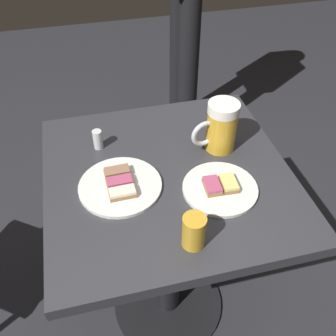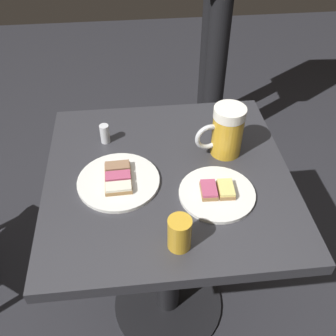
# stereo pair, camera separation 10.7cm
# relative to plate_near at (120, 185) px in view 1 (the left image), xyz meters

# --- Properties ---
(ground_plane) EXTENTS (6.00, 6.00, 0.00)m
(ground_plane) POSITION_rel_plate_near_xyz_m (-0.02, 0.14, -0.76)
(ground_plane) COLOR #28282D
(cafe_table) EXTENTS (0.68, 0.69, 0.75)m
(cafe_table) POSITION_rel_plate_near_xyz_m (-0.02, 0.14, -0.19)
(cafe_table) COLOR black
(cafe_table) RESTS_ON ground_plane
(plate_near) EXTENTS (0.23, 0.23, 0.03)m
(plate_near) POSITION_rel_plate_near_xyz_m (0.00, 0.00, 0.00)
(plate_near) COLOR white
(plate_near) RESTS_ON cafe_table
(plate_far) EXTENTS (0.20, 0.20, 0.03)m
(plate_far) POSITION_rel_plate_near_xyz_m (0.07, 0.26, -0.00)
(plate_far) COLOR white
(plate_far) RESTS_ON cafe_table
(beer_mug) EXTENTS (0.09, 0.14, 0.16)m
(beer_mug) POSITION_rel_plate_near_xyz_m (-0.10, 0.32, 0.07)
(beer_mug) COLOR gold
(beer_mug) RESTS_ON cafe_table
(beer_glass_small) EXTENTS (0.06, 0.06, 0.09)m
(beer_glass_small) POSITION_rel_plate_near_xyz_m (0.22, 0.14, 0.04)
(beer_glass_small) COLOR gold
(beer_glass_small) RESTS_ON cafe_table
(salt_shaker) EXTENTS (0.03, 0.03, 0.06)m
(salt_shaker) POSITION_rel_plate_near_xyz_m (-0.19, -0.04, 0.02)
(salt_shaker) COLOR silver
(salt_shaker) RESTS_ON cafe_table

